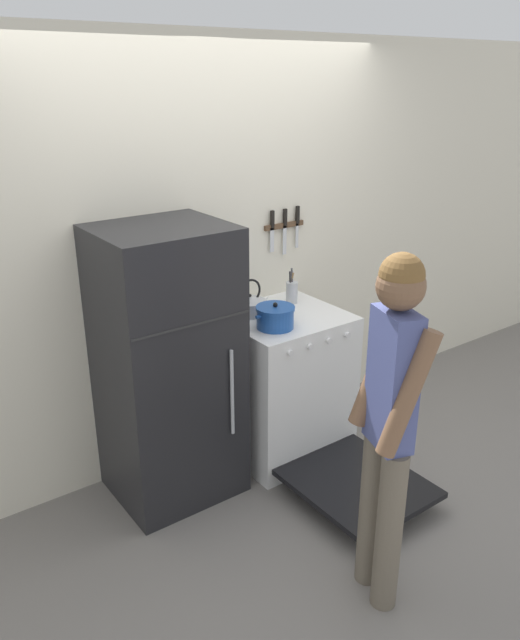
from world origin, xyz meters
The scene contains 9 objects.
ground_plane centered at (0.00, 0.00, 0.00)m, with size 14.00×14.00×0.00m, color slate.
wall_back centered at (0.00, 0.03, 1.27)m, with size 10.00×0.06×2.55m.
refrigerator centered at (-0.48, -0.30, 0.80)m, with size 0.69×0.63×1.59m.
stove_range centered at (0.30, -0.37, 0.47)m, with size 0.73×1.43×0.94m.
dutch_oven_pot centered at (0.14, -0.47, 1.00)m, with size 0.27×0.23×0.16m.
tea_kettle centered at (0.15, -0.20, 1.00)m, with size 0.26×0.21×0.22m.
utensil_jar centered at (0.48, -0.19, 1.01)m, with size 0.08×0.08×0.23m.
person centered at (-0.10, -1.59, 0.96)m, with size 0.34×0.40×1.68m.
wall_knife_strip centered at (0.55, -0.02, 1.41)m, with size 0.31×0.03×0.31m.
Camera 1 is at (-1.92, -3.13, 2.32)m, focal length 35.00 mm.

